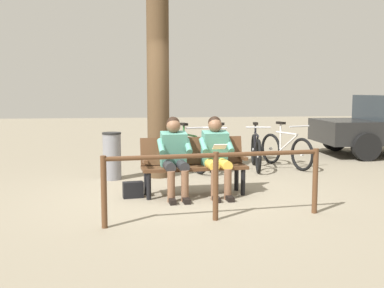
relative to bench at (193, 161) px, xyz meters
The scene contains 12 objects.
ground_plane 0.54m from the bench, 24.08° to the left, with size 40.00×40.00×0.00m, color gray.
bench is the anchor object (origin of this frame).
person_reading 0.39m from the bench, 157.06° to the left, with size 0.51×0.79×1.20m.
person_companion 0.39m from the bench, 31.40° to the left, with size 0.51×0.79×1.20m.
handbag 1.01m from the bench, ahead, with size 0.30×0.14×0.24m, color black.
tree_trunk 2.06m from the bench, 73.13° to the right, with size 0.40×0.40×3.73m, color #4C3823.
litter_bin 1.86m from the bench, 45.86° to the right, with size 0.34×0.34×0.85m.
bicycle_silver 3.15m from the bench, 134.97° to the right, with size 0.68×1.60×0.94m.
bicycle_red 2.62m from the bench, 126.50° to the right, with size 0.48×1.67×0.94m.
bicycle_green 2.22m from the bench, 110.92° to the right, with size 0.74×1.57×0.94m.
bicycle_blue 2.14m from the bench, 94.45° to the right, with size 0.67×1.60×0.94m.
railing_fence 1.49m from the bench, 93.10° to the left, with size 2.75×0.39×0.85m.
Camera 1 is at (0.74, 6.91, 1.60)m, focal length 43.48 mm.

